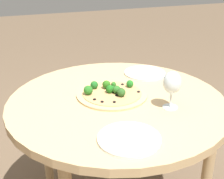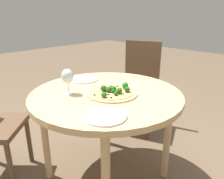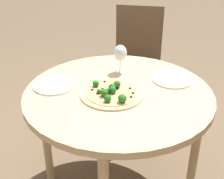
{
  "view_description": "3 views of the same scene",
  "coord_description": "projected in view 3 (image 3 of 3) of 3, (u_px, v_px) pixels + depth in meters",
  "views": [
    {
      "loc": [
        0.45,
        1.24,
        1.35
      ],
      "look_at": [
        0.01,
        -0.05,
        0.73
      ],
      "focal_mm": 50.0,
      "sensor_mm": 36.0,
      "label": 1
    },
    {
      "loc": [
        -0.97,
        -0.99,
        1.22
      ],
      "look_at": [
        0.01,
        -0.05,
        0.73
      ],
      "focal_mm": 35.0,
      "sensor_mm": 36.0,
      "label": 2
    },
    {
      "loc": [
        1.18,
        -0.89,
        1.52
      ],
      "look_at": [
        0.01,
        -0.05,
        0.73
      ],
      "focal_mm": 50.0,
      "sensor_mm": 36.0,
      "label": 3
    }
  ],
  "objects": [
    {
      "name": "plate_far",
      "position": [
        172.0,
        79.0,
        1.81
      ],
      "size": [
        0.24,
        0.24,
        0.01
      ],
      "color": "silver",
      "rests_on": "dining_table"
    },
    {
      "name": "chair_2",
      "position": [
        137.0,
        61.0,
        2.56
      ],
      "size": [
        0.57,
        0.57,
        0.93
      ],
      "rotation": [
        0.0,
        0.0,
        0.76
      ],
      "color": "brown",
      "rests_on": "ground_plane"
    },
    {
      "name": "pizza",
      "position": [
        112.0,
        93.0,
        1.65
      ],
      "size": [
        0.34,
        0.34,
        0.06
      ],
      "color": "tan",
      "rests_on": "dining_table"
    },
    {
      "name": "dining_table",
      "position": [
        118.0,
        102.0,
        1.72
      ],
      "size": [
        1.03,
        1.03,
        0.7
      ],
      "color": "tan",
      "rests_on": "ground_plane"
    },
    {
      "name": "plate_near",
      "position": [
        54.0,
        85.0,
        1.74
      ],
      "size": [
        0.23,
        0.23,
        0.01
      ],
      "color": "silver",
      "rests_on": "dining_table"
    },
    {
      "name": "wine_glass",
      "position": [
        120.0,
        54.0,
        1.85
      ],
      "size": [
        0.08,
        0.08,
        0.17
      ],
      "color": "silver",
      "rests_on": "dining_table"
    }
  ]
}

